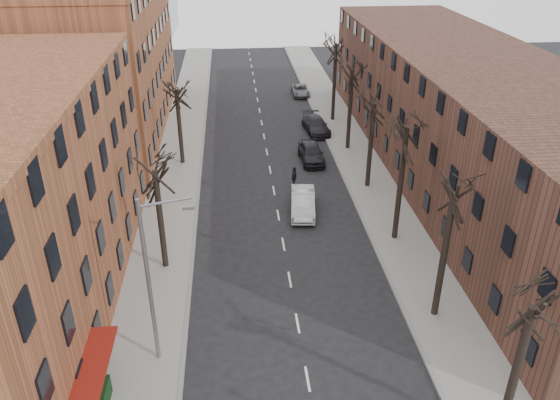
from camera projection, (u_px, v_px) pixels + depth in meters
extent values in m
cube|color=gray|center=(179.00, 159.00, 49.13)|extent=(4.00, 90.00, 0.15)
cube|color=gray|center=(354.00, 152.00, 50.41)|extent=(4.00, 90.00, 0.15)
cube|color=brown|center=(97.00, 60.00, 53.17)|extent=(12.00, 28.00, 14.00)
cube|color=#533126|center=(467.00, 117.00, 44.35)|extent=(12.00, 50.00, 10.00)
cylinder|color=slate|center=(149.00, 286.00, 25.11)|extent=(0.20, 0.20, 9.00)
cylinder|color=slate|center=(164.00, 202.00, 23.19)|extent=(2.39, 0.12, 0.46)
cube|color=slate|center=(188.00, 208.00, 23.41)|extent=(0.50, 0.22, 0.14)
imported|color=#B5B8BD|center=(303.00, 202.00, 40.15)|extent=(2.24, 5.05, 1.61)
imported|color=black|center=(311.00, 152.00, 48.47)|extent=(2.12, 4.89, 1.64)
imported|color=black|center=(316.00, 125.00, 54.92)|extent=(2.62, 5.36, 1.50)
imported|color=slate|center=(300.00, 90.00, 66.14)|extent=(1.99, 4.30, 1.19)
imported|color=black|center=(294.00, 177.00, 43.75)|extent=(0.52, 1.08, 1.79)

